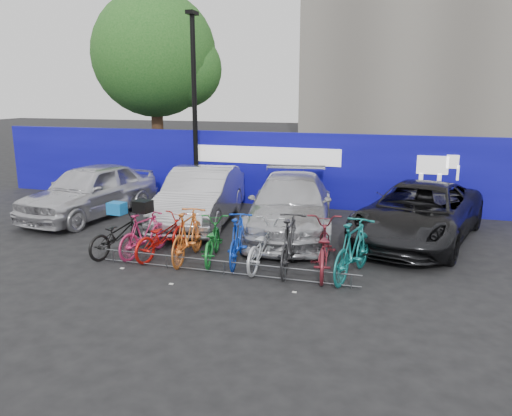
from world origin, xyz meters
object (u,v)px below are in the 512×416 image
at_px(car_2, 291,205).
at_px(bike_6, 263,245).
at_px(bike_3, 188,235).
at_px(bike_4, 212,240).
at_px(bike_7, 290,243).
at_px(tree, 160,58).
at_px(bike_8, 323,247).
at_px(bike_1, 144,234).
at_px(bike_0, 119,234).
at_px(car_1, 201,197).
at_px(car_0, 90,191).
at_px(bike_5, 238,239).
at_px(bike_9, 353,249).
at_px(bike_rack, 224,267).
at_px(bike_2, 163,236).
at_px(car_3, 419,213).
at_px(lamppost, 195,104).

height_order(car_2, bike_6, car_2).
height_order(bike_3, bike_4, bike_3).
height_order(bike_3, bike_7, bike_7).
bearing_deg(tree, bike_7, -51.38).
bearing_deg(bike_8, bike_1, -6.95).
distance_m(bike_0, bike_1, 0.63).
bearing_deg(car_1, bike_3, -80.35).
distance_m(bike_0, bike_8, 4.72).
bearing_deg(bike_3, bike_8, 177.84).
height_order(car_0, bike_5, car_0).
bearing_deg(car_2, bike_7, -86.67).
relative_size(bike_6, bike_9, 0.94).
height_order(tree, bike_8, tree).
bearing_deg(bike_8, car_1, -44.48).
bearing_deg(car_1, bike_6, -56.10).
height_order(bike_rack, car_2, car_2).
relative_size(bike_rack, bike_2, 3.08).
distance_m(bike_5, bike_6, 0.59).
relative_size(tree, car_0, 1.67).
relative_size(car_1, bike_8, 2.28).
bearing_deg(bike_2, car_3, -137.46).
distance_m(bike_1, bike_9, 4.71).
bearing_deg(bike_rack, bike_4, 126.74).
height_order(bike_rack, bike_3, bike_3).
bearing_deg(tree, car_1, -56.00).
distance_m(car_3, bike_8, 3.52).
bearing_deg(car_0, bike_8, -12.35).
bearing_deg(bike_0, car_3, -141.94).
distance_m(bike_2, bike_6, 2.35).
bearing_deg(bike_5, bike_0, -5.11).
distance_m(car_1, bike_0, 3.18).
bearing_deg(lamppost, tree, 127.51).
height_order(car_0, car_1, car_0).
xyz_separation_m(car_2, bike_7, (0.64, -2.83, -0.16)).
relative_size(bike_5, bike_9, 0.90).
bearing_deg(lamppost, bike_8, -45.97).
bearing_deg(bike_2, bike_7, -166.61).
distance_m(lamppost, bike_0, 6.13).
relative_size(car_0, bike_8, 2.23).
distance_m(car_1, bike_5, 3.59).
distance_m(car_2, bike_3, 3.30).
height_order(bike_rack, bike_9, bike_9).
bearing_deg(bike_6, bike_3, 5.38).
bearing_deg(tree, bike_5, -55.45).
xyz_separation_m(bike_1, bike_8, (4.08, 0.07, 0.04)).
distance_m(bike_1, bike_4, 1.61).
distance_m(bike_2, bike_4, 1.16).
bearing_deg(lamppost, car_2, -33.83).
relative_size(bike_1, bike_2, 0.93).
height_order(bike_rack, bike_2, bike_2).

